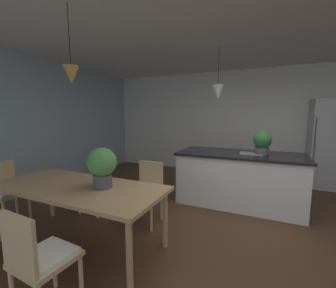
% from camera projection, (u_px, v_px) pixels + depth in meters
% --- Properties ---
extents(ground_plane, '(10.00, 8.40, 0.04)m').
position_uv_depth(ground_plane, '(243.00, 242.00, 2.64)').
color(ground_plane, '#4C301E').
extents(ceiling_slab, '(10.00, 8.40, 0.12)m').
position_uv_depth(ceiling_slab, '(255.00, 1.00, 2.28)').
color(ceiling_slab, silver).
extents(wall_back_kitchen, '(10.00, 0.12, 2.70)m').
position_uv_depth(wall_back_kitchen, '(257.00, 123.00, 5.42)').
color(wall_back_kitchen, silver).
rests_on(wall_back_kitchen, ground_plane).
extents(window_wall_left_glazing, '(0.06, 8.40, 2.70)m').
position_uv_depth(window_wall_left_glazing, '(25.00, 126.00, 4.11)').
color(window_wall_left_glazing, '#9EB7C6').
rests_on(window_wall_left_glazing, ground_plane).
extents(dining_table, '(2.08, 0.88, 0.72)m').
position_uv_depth(dining_table, '(78.00, 191.00, 2.49)').
color(dining_table, tan).
rests_on(dining_table, ground_plane).
extents(chair_near_right, '(0.42, 0.42, 0.87)m').
position_uv_depth(chair_near_right, '(39.00, 258.00, 1.60)').
color(chair_near_right, tan).
rests_on(chair_near_right, ground_plane).
extents(chair_window_end, '(0.41, 0.41, 0.87)m').
position_uv_depth(chair_window_end, '(7.00, 189.00, 3.09)').
color(chair_window_end, tan).
rests_on(chair_window_end, ground_plane).
extents(chair_far_right, '(0.42, 0.42, 0.87)m').
position_uv_depth(chair_far_right, '(147.00, 190.00, 3.06)').
color(chair_far_right, tan).
rests_on(chair_far_right, ground_plane).
extents(chair_far_left, '(0.43, 0.43, 0.87)m').
position_uv_depth(chair_far_left, '(97.00, 182.00, 3.44)').
color(chair_far_left, tan).
rests_on(chair_far_left, ground_plane).
extents(kitchen_island, '(2.06, 0.95, 0.91)m').
position_uv_depth(kitchen_island, '(238.00, 178.00, 3.72)').
color(kitchen_island, silver).
rests_on(kitchen_island, ground_plane).
extents(refrigerator, '(0.71, 0.67, 1.89)m').
position_uv_depth(refrigerator, '(329.00, 144.00, 4.52)').
color(refrigerator, '#B2B5B7').
rests_on(refrigerator, ground_plane).
extents(pendant_over_table, '(0.17, 0.17, 0.83)m').
position_uv_depth(pendant_over_table, '(71.00, 75.00, 2.29)').
color(pendant_over_table, black).
extents(pendant_over_island_main, '(0.20, 0.20, 0.88)m').
position_uv_depth(pendant_over_island_main, '(218.00, 92.00, 3.69)').
color(pendant_over_island_main, black).
extents(potted_plant_on_island, '(0.28, 0.28, 0.39)m').
position_uv_depth(potted_plant_on_island, '(262.00, 142.00, 3.49)').
color(potted_plant_on_island, '#4C4C51').
rests_on(potted_plant_on_island, kitchen_island).
extents(potted_plant_on_table, '(0.33, 0.33, 0.46)m').
position_uv_depth(potted_plant_on_table, '(102.00, 165.00, 2.38)').
color(potted_plant_on_table, '#4C4C51').
rests_on(potted_plant_on_table, dining_table).
extents(vase_on_dining_table, '(0.09, 0.09, 0.21)m').
position_uv_depth(vase_on_dining_table, '(100.00, 179.00, 2.39)').
color(vase_on_dining_table, silver).
rests_on(vase_on_dining_table, dining_table).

